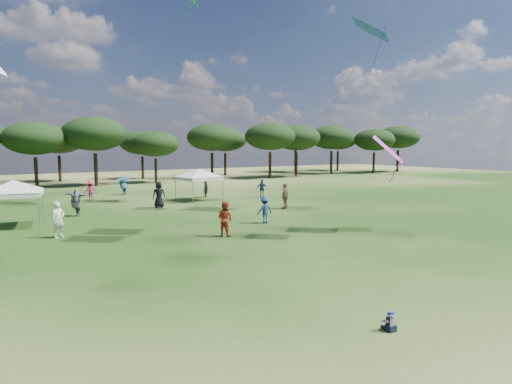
% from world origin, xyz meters
% --- Properties ---
extents(ground, '(140.00, 140.00, 0.00)m').
position_xyz_m(ground, '(0.00, 0.00, 0.00)').
color(ground, '#254514').
rests_on(ground, ground).
extents(tree_line, '(108.78, 17.63, 7.77)m').
position_xyz_m(tree_line, '(2.39, 47.41, 5.42)').
color(tree_line, black).
rests_on(tree_line, ground).
extents(tent_left, '(5.42, 5.42, 2.84)m').
position_xyz_m(tent_left, '(-6.03, 21.41, 2.42)').
color(tent_left, gray).
rests_on(tent_left, ground).
extents(tent_right, '(5.86, 5.86, 2.83)m').
position_xyz_m(tent_right, '(7.21, 26.38, 2.41)').
color(tent_right, gray).
rests_on(tent_right, ground).
extents(toddler, '(0.34, 0.37, 0.48)m').
position_xyz_m(toddler, '(0.45, 1.70, 0.21)').
color(toddler, black).
rests_on(toddler, ground).
extents(festival_crowd, '(29.89, 21.79, 1.85)m').
position_xyz_m(festival_crowd, '(-2.14, 24.27, 0.87)').
color(festival_crowd, '#4B4A4F').
rests_on(festival_crowd, ground).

